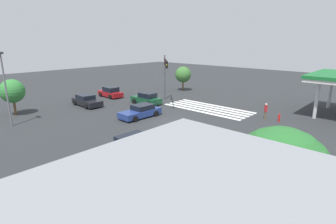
# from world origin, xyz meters

# --- Properties ---
(ground_plane) EXTENTS (117.40, 117.40, 0.00)m
(ground_plane) POSITION_xyz_m (0.00, 0.00, 0.00)
(ground_plane) COLOR #2B2D30
(crosswalk_markings) EXTENTS (11.20, 4.40, 0.01)m
(crosswalk_markings) POSITION_xyz_m (0.00, -7.48, 0.00)
(crosswalk_markings) COLOR silver
(crosswalk_markings) RESTS_ON ground_plane
(traffic_signal_mast) EXTENTS (5.66, 5.66, 6.36)m
(traffic_signal_mast) POSITION_xyz_m (6.05, -6.05, 4.65)
(traffic_signal_mast) COLOR #47474C
(traffic_signal_mast) RESTS_ON ground_plane
(car_0) EXTENTS (4.41, 2.23, 1.57)m
(car_0) POSITION_xyz_m (7.54, -3.91, 0.73)
(car_0) COLOR #144728
(car_0) RESTS_ON ground_plane
(car_1) EXTENTS (2.31, 4.92, 1.41)m
(car_1) POSITION_xyz_m (3.32, 0.90, 0.65)
(car_1) COLOR navy
(car_1) RESTS_ON ground_plane
(car_2) EXTENTS (4.34, 2.14, 1.57)m
(car_2) POSITION_xyz_m (14.92, -3.29, 0.73)
(car_2) COLOR maroon
(car_2) RESTS_ON ground_plane
(car_4) EXTENTS (4.90, 2.31, 1.45)m
(car_4) POSITION_xyz_m (12.61, 2.12, 0.68)
(car_4) COLOR black
(car_4) RESTS_ON ground_plane
(car_5) EXTENTS (2.15, 4.92, 1.54)m
(car_5) POSITION_xyz_m (-3.78, 8.00, 0.70)
(car_5) COLOR navy
(car_5) RESTS_ON ground_plane
(pedestrian) EXTENTS (0.41, 0.41, 1.79)m
(pedestrian) POSITION_xyz_m (-7.31, -7.72, 1.01)
(pedestrian) COLOR brown
(pedestrian) RESTS_ON ground_plane
(street_light_pole_a) EXTENTS (0.80, 0.36, 7.31)m
(street_light_pole_a) POSITION_xyz_m (10.51, 11.84, 4.43)
(street_light_pole_a) COLOR slate
(street_light_pole_a) RESTS_ON ground_plane
(tree_corner_a) EXTENTS (2.68, 2.68, 4.15)m
(tree_corner_a) POSITION_xyz_m (14.66, 10.10, 2.80)
(tree_corner_a) COLOR brown
(tree_corner_a) RESTS_ON ground_plane
(tree_corner_b) EXTENTS (2.69, 2.69, 4.11)m
(tree_corner_b) POSITION_xyz_m (10.21, -14.92, 2.75)
(tree_corner_b) COLOR brown
(tree_corner_b) RESTS_ON ground_plane
(tree_corner_c) EXTENTS (3.62, 3.62, 5.51)m
(tree_corner_c) POSITION_xyz_m (-15.36, 11.03, 3.69)
(tree_corner_c) COLOR brown
(tree_corner_c) RESTS_ON ground_plane
(fire_hydrant) EXTENTS (0.22, 0.22, 0.86)m
(fire_hydrant) POSITION_xyz_m (-8.75, -7.91, 0.43)
(fire_hydrant) COLOR red
(fire_hydrant) RESTS_ON ground_plane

